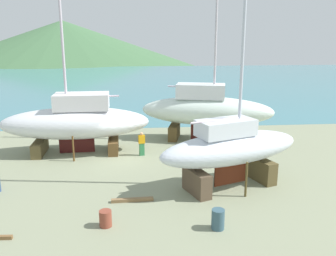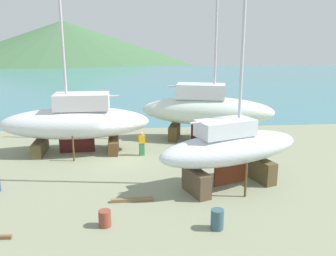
% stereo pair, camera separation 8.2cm
% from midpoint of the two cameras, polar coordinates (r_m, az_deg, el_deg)
% --- Properties ---
extents(ground_plane, '(45.68, 45.68, 0.00)m').
position_cam_midpoint_polar(ground_plane, '(22.68, -7.84, -7.28)').
color(ground_plane, gray).
extents(sea_water, '(128.23, 67.18, 0.01)m').
position_cam_midpoint_polar(sea_water, '(66.60, -6.12, 7.15)').
color(sea_water, teal).
rests_on(sea_water, ground).
extents(headland_hill, '(153.43, 153.43, 26.08)m').
position_cam_midpoint_polar(headland_hill, '(134.58, -15.90, 10.33)').
color(headland_hill, '#436C43').
rests_on(headland_hill, ground).
extents(sailboat_mid_port, '(10.93, 5.40, 18.52)m').
position_cam_midpoint_polar(sailboat_mid_port, '(29.30, 5.93, 2.87)').
color(sailboat_mid_port, '#542F25').
rests_on(sailboat_mid_port, ground).
extents(sailboat_small_center, '(10.57, 3.92, 16.42)m').
position_cam_midpoint_polar(sailboat_small_center, '(26.82, -14.24, 0.97)').
color(sailboat_small_center, brown).
rests_on(sailboat_small_center, ground).
extents(sailboat_large_starboard, '(9.00, 5.43, 14.57)m').
position_cam_midpoint_polar(sailboat_large_starboard, '(20.33, 9.70, -3.11)').
color(sailboat_large_starboard, brown).
rests_on(sailboat_large_starboard, ground).
extents(worker, '(0.48, 0.34, 1.70)m').
position_cam_midpoint_polar(worker, '(25.77, -4.22, -2.42)').
color(worker, '#317948').
rests_on(worker, ground).
extents(barrel_rust_near, '(0.58, 0.58, 0.75)m').
position_cam_midpoint_polar(barrel_rust_near, '(16.98, -9.88, -13.77)').
color(barrel_rust_near, brown).
rests_on(barrel_rust_near, ground).
extents(barrel_by_slipway, '(0.75, 0.75, 0.92)m').
position_cam_midpoint_polar(barrel_by_slipway, '(16.65, 7.67, -13.96)').
color(barrel_by_slipway, '#365563').
rests_on(barrel_by_slipway, ground).
extents(timber_plank_far, '(2.17, 0.32, 0.17)m').
position_cam_midpoint_polar(timber_plank_far, '(19.19, -5.71, -11.11)').
color(timber_plank_far, olive).
rests_on(timber_plank_far, ground).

